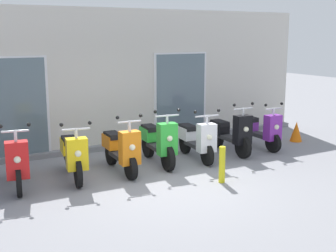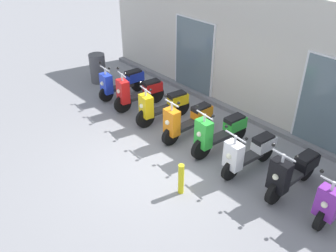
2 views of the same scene
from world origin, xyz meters
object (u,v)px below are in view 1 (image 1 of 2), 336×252
object	(u,v)px
scooter_yellow	(73,154)
curb_bollard	(222,165)
scooter_orange	(121,149)
scooter_green	(158,141)
scooter_purple	(259,129)
scooter_black	(230,133)
traffic_cone	(296,132)
scooter_red	(17,161)
scooter_white	(196,139)

from	to	relation	value
scooter_yellow	curb_bollard	world-z (taller)	scooter_yellow
scooter_orange	scooter_green	xyz separation A→B (m)	(0.93, 0.14, 0.02)
scooter_orange	scooter_purple	world-z (taller)	scooter_orange
scooter_black	traffic_cone	world-z (taller)	scooter_black
scooter_red	scooter_yellow	distance (m)	1.05
scooter_red	scooter_white	xyz separation A→B (m)	(3.87, -0.00, -0.03)
scooter_green	traffic_cone	xyz separation A→B (m)	(4.16, 0.10, -0.24)
scooter_yellow	scooter_red	bearing A→B (deg)	-179.58
scooter_yellow	scooter_purple	xyz separation A→B (m)	(4.75, 0.12, -0.02)
traffic_cone	curb_bollard	world-z (taller)	curb_bollard
scooter_white	scooter_yellow	bearing A→B (deg)	179.77
scooter_purple	traffic_cone	xyz separation A→B (m)	(1.31, 0.06, -0.21)
scooter_black	scooter_purple	xyz separation A→B (m)	(0.93, 0.05, -0.01)
scooter_black	scooter_orange	bearing A→B (deg)	-177.27
scooter_red	scooter_green	distance (m)	2.96
scooter_green	scooter_black	world-z (taller)	scooter_green
scooter_green	traffic_cone	bearing A→B (deg)	1.43
scooter_red	scooter_purple	size ratio (longest dim) A/B	1.04
scooter_white	curb_bollard	size ratio (longest dim) A/B	2.24
scooter_red	scooter_orange	xyz separation A→B (m)	(2.03, -0.05, -0.02)
traffic_cone	curb_bollard	distance (m)	4.10
scooter_orange	scooter_black	size ratio (longest dim) A/B	0.99
curb_bollard	scooter_red	bearing A→B (deg)	155.02
scooter_black	traffic_cone	xyz separation A→B (m)	(2.24, 0.11, -0.22)
scooter_green	scooter_purple	bearing A→B (deg)	0.83
scooter_white	scooter_purple	size ratio (longest dim) A/B	1.02
scooter_red	scooter_white	bearing A→B (deg)	-0.05
scooter_red	scooter_purple	xyz separation A→B (m)	(5.80, 0.13, -0.03)
scooter_yellow	scooter_green	size ratio (longest dim) A/B	0.99
scooter_red	scooter_white	world-z (taller)	scooter_red
scooter_purple	scooter_yellow	bearing A→B (deg)	-178.52
scooter_black	scooter_purple	size ratio (longest dim) A/B	1.06
scooter_black	traffic_cone	size ratio (longest dim) A/B	3.13
traffic_cone	curb_bollard	bearing A→B (deg)	-154.15
scooter_white	curb_bollard	distance (m)	1.66
scooter_yellow	curb_bollard	xyz separation A→B (m)	(2.37, -1.60, -0.14)
scooter_yellow	traffic_cone	distance (m)	6.07
scooter_yellow	scooter_purple	bearing A→B (deg)	1.48
scooter_red	curb_bollard	world-z (taller)	scooter_red
scooter_green	scooter_purple	size ratio (longest dim) A/B	1.10
scooter_yellow	curb_bollard	distance (m)	2.87
scooter_green	scooter_white	size ratio (longest dim) A/B	1.08
scooter_orange	curb_bollard	bearing A→B (deg)	-47.82
scooter_red	curb_bollard	distance (m)	3.78
scooter_red	scooter_yellow	xyz separation A→B (m)	(1.05, 0.01, -0.02)
scooter_white	traffic_cone	xyz separation A→B (m)	(3.24, 0.20, -0.22)
scooter_purple	traffic_cone	world-z (taller)	scooter_purple
scooter_black	curb_bollard	bearing A→B (deg)	-130.89
scooter_purple	scooter_white	bearing A→B (deg)	-176.03
scooter_orange	scooter_green	bearing A→B (deg)	8.68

